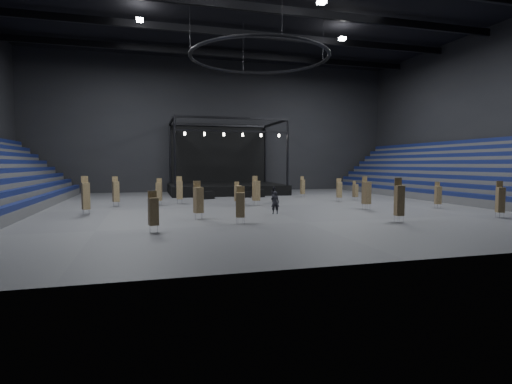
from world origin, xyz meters
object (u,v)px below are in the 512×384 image
object	(u,v)px
flight_case_left	(208,195)
chair_stack_4	(256,190)
chair_stack_15	(240,204)
chair_stack_1	(116,191)
chair_stack_3	(355,190)
chair_stack_0	(159,191)
chair_stack_9	(399,200)
chair_stack_13	(86,195)
chair_stack_14	(303,187)
chair_stack_5	(339,189)
stage	(225,182)
chair_stack_8	(366,192)
chair_stack_7	(198,199)
chair_stack_12	(153,211)
chair_stack_11	(500,199)
crew_member	(274,195)
chair_stack_10	(238,193)
chair_stack_6	(179,190)
man_center	(275,203)
flight_case_right	(258,193)
chair_stack_2	(438,195)
flight_case_mid	(246,194)

from	to	relation	value
flight_case_left	chair_stack_4	distance (m)	8.55
flight_case_left	chair_stack_15	distance (m)	18.42
chair_stack_1	chair_stack_3	size ratio (longest dim) A/B	1.34
chair_stack_15	flight_case_left	bearing A→B (deg)	105.66
chair_stack_0	chair_stack_3	world-z (taller)	chair_stack_0
flight_case_left	chair_stack_9	xyz separation A→B (m)	(9.29, -20.24, 1.03)
chair_stack_13	chair_stack_14	bearing A→B (deg)	5.76
flight_case_left	chair_stack_5	bearing A→B (deg)	-27.44
chair_stack_14	chair_stack_15	size ratio (longest dim) A/B	1.00
stage	chair_stack_8	xyz separation A→B (m)	(7.73, -21.22, -0.04)
chair_stack_7	chair_stack_14	xyz separation A→B (m)	(13.73, 15.27, -0.16)
chair_stack_12	chair_stack_13	xyz separation A→B (m)	(-4.63, 9.11, 0.25)
chair_stack_1	chair_stack_14	world-z (taller)	chair_stack_1
chair_stack_11	chair_stack_8	bearing A→B (deg)	152.00
chair_stack_9	crew_member	bearing A→B (deg)	112.12
chair_stack_10	chair_stack_14	world-z (taller)	chair_stack_14
chair_stack_6	chair_stack_9	xyz separation A→B (m)	(12.68, -15.73, 0.10)
chair_stack_12	flight_case_left	bearing A→B (deg)	62.28
chair_stack_15	chair_stack_12	bearing A→B (deg)	-143.05
chair_stack_7	chair_stack_13	bearing A→B (deg)	132.24
chair_stack_5	chair_stack_6	bearing A→B (deg)	-173.92
stage	man_center	bearing A→B (deg)	-91.05
crew_member	chair_stack_11	bearing A→B (deg)	-144.23
flight_case_right	chair_stack_7	world-z (taller)	chair_stack_7
stage	chair_stack_13	world-z (taller)	stage
chair_stack_0	chair_stack_8	xyz separation A→B (m)	(16.35, -8.14, 0.15)
flight_case_left	crew_member	xyz separation A→B (m)	(5.61, -5.53, 0.35)
chair_stack_0	chair_stack_9	distance (m)	20.97
flight_case_left	chair_stack_0	size ratio (longest dim) A/B	0.51
chair_stack_11	chair_stack_0	bearing A→B (deg)	166.37
chair_stack_7	chair_stack_9	bearing A→B (deg)	-37.96
chair_stack_10	chair_stack_6	bearing A→B (deg)	128.97
chair_stack_2	chair_stack_6	distance (m)	22.87
flight_case_mid	crew_member	bearing A→B (deg)	-79.09
chair_stack_8	chair_stack_13	size ratio (longest dim) A/B	0.95
flight_case_mid	chair_stack_4	xyz separation A→B (m)	(-1.26, -8.64, 1.04)
chair_stack_15	chair_stack_9	bearing A→B (deg)	7.60
chair_stack_4	chair_stack_12	xyz separation A→B (m)	(-9.19, -12.30, -0.19)
flight_case_left	chair_stack_6	distance (m)	5.72
chair_stack_13	flight_case_mid	bearing A→B (deg)	17.15
chair_stack_10	chair_stack_15	bearing A→B (deg)	-122.35
flight_case_left	chair_stack_10	xyz separation A→B (m)	(1.56, -7.45, 0.73)
chair_stack_7	chair_stack_6	bearing A→B (deg)	74.64
flight_case_mid	chair_stack_15	size ratio (longest dim) A/B	0.44
chair_stack_5	man_center	xyz separation A→B (m)	(-9.27, -7.72, -0.36)
flight_case_left	chair_stack_4	world-z (taller)	chair_stack_4
chair_stack_12	chair_stack_14	bearing A→B (deg)	38.82
chair_stack_2	chair_stack_3	world-z (taller)	chair_stack_2
chair_stack_1	chair_stack_12	world-z (taller)	chair_stack_1
chair_stack_9	man_center	bearing A→B (deg)	143.90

